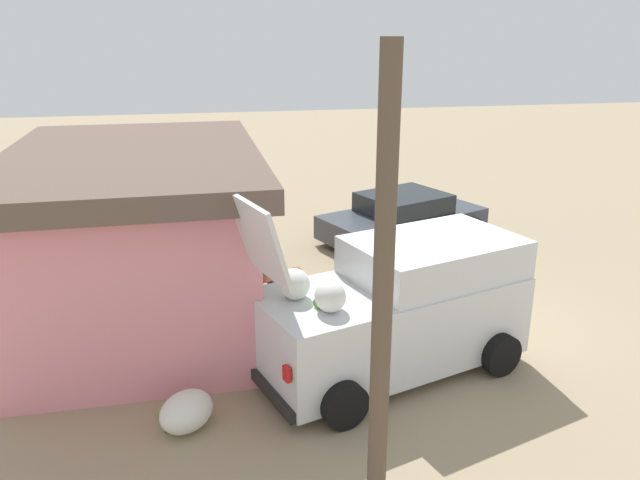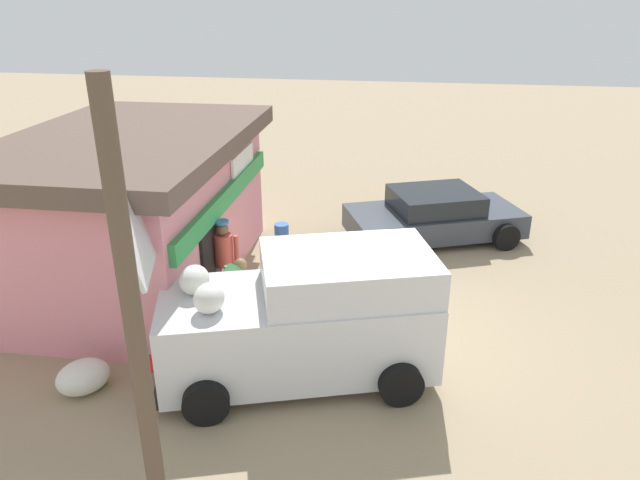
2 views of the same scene
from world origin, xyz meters
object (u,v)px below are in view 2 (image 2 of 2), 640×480
at_px(customer_bending, 227,292).
at_px(storefront_bar, 136,208).
at_px(paint_bucket, 282,231).
at_px(vendor_standing, 224,258).
at_px(delivery_van, 305,317).
at_px(parked_sedan, 434,216).
at_px(unloaded_banana_pile, 83,377).

bearing_deg(customer_bending, storefront_bar, 53.32).
bearing_deg(paint_bucket, vendor_standing, 174.89).
distance_m(storefront_bar, vendor_standing, 2.24).
bearing_deg(delivery_van, vendor_standing, 45.15).
bearing_deg(parked_sedan, unloaded_banana_pile, 142.61).
xyz_separation_m(delivery_van, parked_sedan, (5.73, -2.01, -0.42)).
height_order(parked_sedan, unloaded_banana_pile, parked_sedan).
relative_size(customer_bending, paint_bucket, 3.67).
xyz_separation_m(customer_bending, paint_bucket, (4.30, 0.04, -0.63)).
distance_m(storefront_bar, customer_bending, 3.03).
height_order(delivery_van, customer_bending, delivery_van).
bearing_deg(customer_bending, delivery_van, -119.97).
xyz_separation_m(storefront_bar, parked_sedan, (3.11, -5.87, -0.99)).
distance_m(delivery_van, vendor_standing, 2.60).
bearing_deg(customer_bending, paint_bucket, 0.57).
xyz_separation_m(vendor_standing, paint_bucket, (3.33, -0.30, -0.80)).
relative_size(delivery_van, paint_bucket, 13.17).
bearing_deg(parked_sedan, vendor_standing, 135.36).
bearing_deg(delivery_van, unloaded_banana_pile, 107.62).
relative_size(storefront_bar, customer_bending, 4.97).
relative_size(vendor_standing, customer_bending, 1.32).
height_order(delivery_van, parked_sedan, delivery_van).
distance_m(vendor_standing, customer_bending, 1.04).
bearing_deg(parked_sedan, delivery_van, 160.71).
height_order(parked_sedan, vendor_standing, vendor_standing).
xyz_separation_m(delivery_van, customer_bending, (0.87, 1.50, -0.17)).
relative_size(delivery_van, unloaded_banana_pile, 4.78).
bearing_deg(unloaded_banana_pile, vendor_standing, -24.56).
xyz_separation_m(storefront_bar, delivery_van, (-2.62, -3.86, -0.56)).
height_order(delivery_van, vendor_standing, delivery_van).
xyz_separation_m(delivery_van, paint_bucket, (5.16, 1.55, -0.81)).
bearing_deg(vendor_standing, parked_sedan, -44.64).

